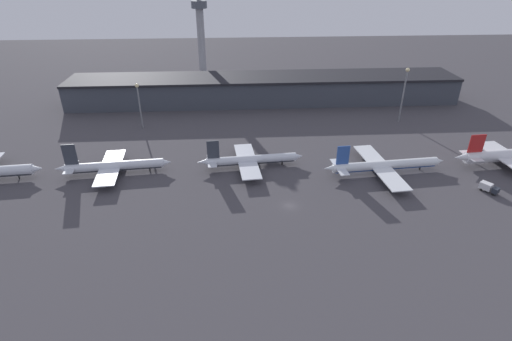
% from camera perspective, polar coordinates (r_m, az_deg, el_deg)
% --- Properties ---
extents(ground, '(600.00, 600.00, 0.00)m').
position_cam_1_polar(ground, '(130.99, 4.81, -5.05)').
color(ground, '#423F44').
extents(terminal_building, '(208.97, 26.64, 14.26)m').
position_cam_1_polar(terminal_building, '(223.17, 1.15, 11.56)').
color(terminal_building, '#3D424C').
rests_on(terminal_building, ground).
extents(airplane_1, '(42.09, 29.16, 12.83)m').
position_cam_1_polar(airplane_1, '(157.02, -19.70, 0.58)').
color(airplane_1, silver).
rests_on(airplane_1, ground).
extents(airplane_2, '(41.04, 30.16, 11.81)m').
position_cam_1_polar(airplane_2, '(152.66, -0.85, 1.53)').
color(airplane_2, silver).
rests_on(airplane_2, ground).
extents(airplane_3, '(47.37, 36.73, 12.01)m').
position_cam_1_polar(airplane_3, '(155.96, 17.80, 0.70)').
color(airplane_3, white).
rests_on(airplane_3, ground).
extents(airplane_4, '(46.67, 27.35, 13.40)m').
position_cam_1_polar(airplane_4, '(182.74, 32.47, 1.86)').
color(airplane_4, silver).
rests_on(airplane_4, ground).
extents(service_vehicle_3, '(5.57, 6.41, 3.08)m').
position_cam_1_polar(service_vehicle_3, '(158.70, 30.28, -2.09)').
color(service_vehicle_3, '#282D38').
rests_on(service_vehicle_3, ground).
extents(lamp_post_0, '(1.80, 1.80, 21.19)m').
position_cam_1_polar(lamp_post_0, '(192.68, -16.39, 9.71)').
color(lamp_post_0, slate).
rests_on(lamp_post_0, ground).
extents(lamp_post_1, '(1.80, 1.80, 26.29)m').
position_cam_1_polar(lamp_post_1, '(203.92, 20.44, 10.93)').
color(lamp_post_1, slate).
rests_on(lamp_post_1, ground).
extents(control_tower, '(9.00, 9.00, 51.69)m').
position_cam_1_polar(control_tower, '(252.09, -7.87, 18.54)').
color(control_tower, '#99999E').
rests_on(control_tower, ground).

